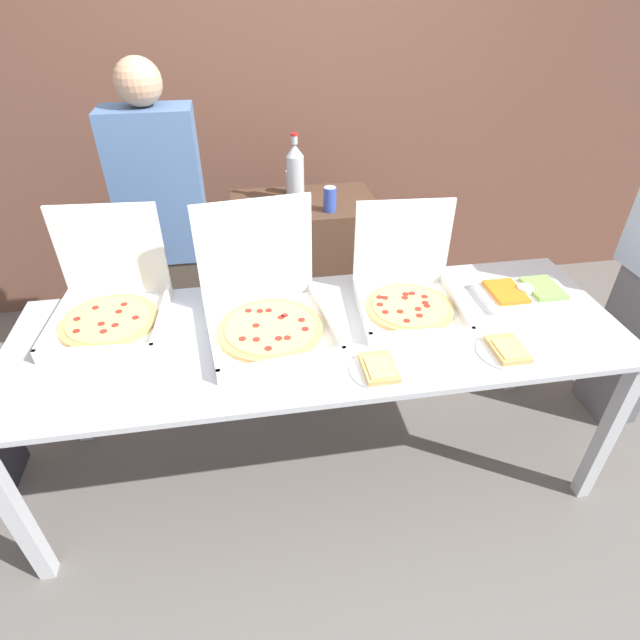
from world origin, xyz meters
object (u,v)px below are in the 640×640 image
(pizza_box_far_left, at_px, (408,292))
(pizza_box_near_left, at_px, (266,309))
(veggie_tray, at_px, (524,293))
(person_guest_cap, at_px, (169,241))
(paper_plate_front_right, at_px, (507,350))
(pizza_box_near_right, at_px, (110,303))
(soda_can_colored, at_px, (330,199))
(paper_plate_front_center, at_px, (379,369))
(soda_bottle, at_px, (295,173))
(soda_can_silver, at_px, (292,182))

(pizza_box_far_left, bearing_deg, pizza_box_near_left, -171.63)
(veggie_tray, xyz_separation_m, person_guest_cap, (-1.57, 0.66, 0.06))
(paper_plate_front_right, bearing_deg, pizza_box_near_right, 162.61)
(pizza_box_near_right, relative_size, soda_can_colored, 3.90)
(pizza_box_near_right, bearing_deg, paper_plate_front_center, -22.32)
(pizza_box_near_right, bearing_deg, paper_plate_front_right, -13.30)
(pizza_box_far_left, xyz_separation_m, person_guest_cap, (-1.04, 0.64, 0.01))
(pizza_box_far_left, height_order, soda_can_colored, pizza_box_far_left)
(soda_bottle, relative_size, person_guest_cap, 0.20)
(pizza_box_near_left, bearing_deg, soda_can_silver, 70.08)
(soda_bottle, bearing_deg, soda_can_silver, 92.81)
(person_guest_cap, bearing_deg, pizza_box_near_right, 69.84)
(pizza_box_near_left, distance_m, paper_plate_front_center, 0.52)
(soda_bottle, distance_m, soda_can_colored, 0.23)
(veggie_tray, xyz_separation_m, soda_can_colored, (-0.76, 0.65, 0.23))
(soda_can_silver, xyz_separation_m, person_guest_cap, (-0.66, -0.26, -0.17))
(pizza_box_near_left, bearing_deg, paper_plate_front_right, -26.76)
(pizza_box_near_left, bearing_deg, paper_plate_front_center, -49.44)
(paper_plate_front_center, height_order, soda_bottle, soda_bottle)
(pizza_box_near_right, height_order, soda_can_colored, pizza_box_near_right)
(pizza_box_far_left, distance_m, soda_can_colored, 0.70)
(pizza_box_near_left, distance_m, person_guest_cap, 0.81)
(pizza_box_near_left, bearing_deg, pizza_box_far_left, -2.64)
(pizza_box_far_left, height_order, pizza_box_near_left, pizza_box_near_left)
(paper_plate_front_center, height_order, soda_can_colored, soda_can_colored)
(pizza_box_near_left, height_order, paper_plate_front_right, pizza_box_near_left)
(pizza_box_near_right, xyz_separation_m, soda_bottle, (0.86, 0.68, 0.26))
(veggie_tray, distance_m, soda_can_silver, 1.32)
(pizza_box_far_left, xyz_separation_m, paper_plate_front_right, (0.29, -0.37, -0.06))
(pizza_box_far_left, relative_size, pizza_box_near_left, 0.85)
(pizza_box_near_right, bearing_deg, soda_can_silver, 47.17)
(pizza_box_far_left, distance_m, veggie_tray, 0.54)
(veggie_tray, bearing_deg, person_guest_cap, 157.34)
(pizza_box_near_right, bearing_deg, veggie_tray, 0.08)
(pizza_box_near_right, xyz_separation_m, paper_plate_front_right, (1.52, -0.48, -0.07))
(soda_can_silver, bearing_deg, veggie_tray, -45.12)
(pizza_box_near_right, bearing_deg, pizza_box_near_left, -9.55)
(paper_plate_front_right, height_order, soda_can_silver, soda_can_silver)
(pizza_box_near_left, xyz_separation_m, person_guest_cap, (-0.43, 0.69, -0.00))
(veggie_tray, bearing_deg, soda_can_silver, 134.88)
(pizza_box_far_left, bearing_deg, soda_can_colored, 113.54)
(soda_can_silver, bearing_deg, paper_plate_front_right, -62.35)
(paper_plate_front_center, relative_size, soda_bottle, 0.61)
(pizza_box_near_right, height_order, paper_plate_front_center, pizza_box_near_right)
(soda_can_colored, distance_m, person_guest_cap, 0.83)
(pizza_box_far_left, height_order, veggie_tray, pizza_box_far_left)
(paper_plate_front_right, xyz_separation_m, person_guest_cap, (-1.32, 1.01, 0.07))
(soda_can_colored, bearing_deg, soda_bottle, 134.74)
(paper_plate_front_right, xyz_separation_m, soda_can_silver, (-0.67, 1.27, 0.24))
(soda_bottle, xyz_separation_m, soda_can_silver, (-0.01, 0.12, -0.09))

